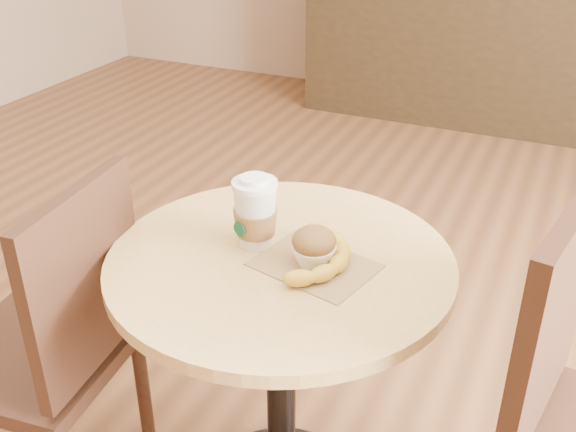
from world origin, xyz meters
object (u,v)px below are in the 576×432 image
Objects in this scene: chair_left at (54,345)px; coffee_cup at (255,215)px; muffin at (314,247)px; banana at (321,256)px; cafe_table at (281,331)px.

coffee_cup is at bearing 113.82° from chair_left.
chair_left reaches higher than coffee_cup.
muffin is 0.37× the size of banana.
coffee_cup reaches higher than muffin.
banana is (0.57, 0.22, 0.27)m from chair_left.
coffee_cup is 1.73× the size of muffin.
muffin is (0.08, 0.00, 0.24)m from cafe_table.
coffee_cup is at bearing 160.00° from cafe_table.
muffin is 0.03m from banana.
chair_left is at bearing -156.37° from cafe_table.
banana is at bearing 5.19° from cafe_table.
cafe_table is 0.53m from chair_left.
banana is (0.01, 0.01, -0.02)m from muffin.
cafe_table is 2.90× the size of banana.
coffee_cup is (-0.07, 0.03, 0.27)m from cafe_table.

